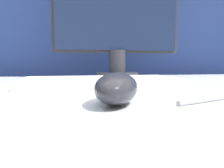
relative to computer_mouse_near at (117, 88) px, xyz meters
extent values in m
cube|color=navy|center=(0.06, 0.83, -0.11)|extent=(5.00, 0.03, 1.37)
ellipsoid|color=#232328|center=(0.00, 0.00, 0.00)|extent=(0.10, 0.14, 0.05)
cube|color=white|center=(0.01, 0.24, -0.02)|extent=(0.40, 0.16, 0.02)
cube|color=silver|center=(0.01, 0.24, 0.00)|extent=(0.38, 0.14, 0.01)
cylinder|color=#28282D|center=(0.12, 0.58, -0.01)|extent=(0.17, 0.17, 0.02)
cylinder|color=#28282D|center=(0.12, 0.58, 0.04)|extent=(0.07, 0.07, 0.09)
cylinder|color=#99999E|center=(0.15, -0.01, -0.02)|extent=(0.13, 0.06, 0.01)
camera|label=1|loc=(-0.06, -0.32, 0.04)|focal=35.00mm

